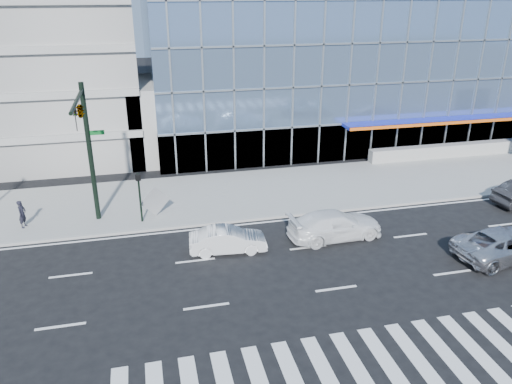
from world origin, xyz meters
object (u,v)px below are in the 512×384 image
traffic_signal (83,125)px  white_suv (335,225)px  pedestrian (22,214)px  white_sedan (228,240)px  ped_signal_post (139,190)px  tilted_panel (155,201)px  silver_suv (506,244)px

traffic_signal → white_suv: (12.79, -3.79, -5.40)m
white_suv → pedestrian: size_ratio=3.27×
pedestrian → traffic_signal: bearing=-88.9°
white_sedan → ped_signal_post: bearing=49.3°
traffic_signal → pedestrian: 6.72m
white_sedan → tilted_panel: 6.11m
traffic_signal → tilted_panel: bearing=17.6°
traffic_signal → white_suv: bearing=-16.5°
silver_suv → white_sedan: bearing=67.3°
white_sedan → tilted_panel: bearing=39.0°
silver_suv → tilted_panel: tilted_panel is taller
ped_signal_post → silver_suv: (17.92, -8.20, -1.38)m
white_sedan → silver_suv: bearing=-101.2°
traffic_signal → white_sedan: size_ratio=2.00×
silver_suv → tilted_panel: (-17.07, 8.88, 0.30)m
white_sedan → pedestrian: size_ratio=2.47×
white_suv → traffic_signal: bearing=69.3°
white_sedan → pedestrian: (-10.85, 5.19, 0.30)m
ped_signal_post → white_suv: bearing=-22.0°
traffic_signal → white_suv: traffic_signal is taller
ped_signal_post → white_suv: 11.19m
white_suv → white_sedan: bearing=87.5°
traffic_signal → ped_signal_post: bearing=8.5°
pedestrian → tilted_panel: tilted_panel is taller
ped_signal_post → white_sedan: bearing=-45.4°
pedestrian → tilted_panel: bearing=-73.5°
traffic_signal → silver_suv: 22.52m
ped_signal_post → white_suv: (10.29, -4.16, -1.37)m
pedestrian → tilted_panel: (7.41, -0.16, 0.11)m
ped_signal_post → pedestrian: (-6.56, 0.84, -1.18)m
ped_signal_post → pedestrian: 6.72m
traffic_signal → pedestrian: size_ratio=4.95×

